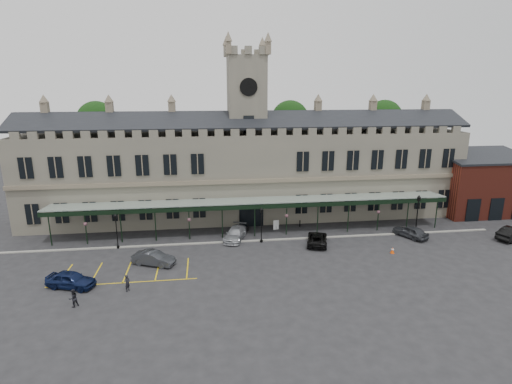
{
  "coord_description": "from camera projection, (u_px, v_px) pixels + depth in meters",
  "views": [
    {
      "loc": [
        -5.85,
        -39.14,
        17.97
      ],
      "look_at": [
        0.0,
        6.0,
        6.0
      ],
      "focal_mm": 28.0,
      "sensor_mm": 36.0,
      "label": 1
    }
  ],
  "objects": [
    {
      "name": "person_a",
      "position": [
        127.0,
        283.0,
        36.13
      ],
      "size": [
        0.59,
        0.69,
        1.59
      ],
      "primitive_type": "imported",
      "rotation": [
        0.0,
        0.0,
        1.13
      ],
      "color": "black",
      "rests_on": "ground"
    },
    {
      "name": "clock_tower",
      "position": [
        247.0,
        124.0,
        54.84
      ],
      "size": [
        5.6,
        5.6,
        24.8
      ],
      "color": "#5D594D",
      "rests_on": "ground"
    },
    {
      "name": "tree_behind_mid",
      "position": [
        290.0,
        120.0,
        64.55
      ],
      "size": [
        6.0,
        6.0,
        16.0
      ],
      "color": "#332314",
      "rests_on": "ground"
    },
    {
      "name": "parking_markings",
      "position": [
        126.0,
        274.0,
        39.66
      ],
      "size": [
        16.0,
        6.0,
        0.01
      ],
      "primitive_type": null,
      "color": "gold",
      "rests_on": "ground"
    },
    {
      "name": "car_taxi",
      "position": [
        235.0,
        234.0,
        48.51
      ],
      "size": [
        3.55,
        5.39,
        1.45
      ],
      "primitive_type": "imported",
      "rotation": [
        0.0,
        0.0,
        -0.33
      ],
      "color": "#A1A3A9",
      "rests_on": "ground"
    },
    {
      "name": "bollard_left",
      "position": [
        248.0,
        227.0,
        51.45
      ],
      "size": [
        0.17,
        0.17,
        0.93
      ],
      "primitive_type": "cylinder",
      "color": "black",
      "rests_on": "ground"
    },
    {
      "name": "traffic_cone",
      "position": [
        392.0,
        250.0,
        44.52
      ],
      "size": [
        0.44,
        0.44,
        0.7
      ],
      "rotation": [
        0.0,
        0.0,
        -0.04
      ],
      "color": "#E94707",
      "rests_on": "ground"
    },
    {
      "name": "tree_behind_left",
      "position": [
        97.0,
        122.0,
        60.82
      ],
      "size": [
        6.0,
        6.0,
        16.0
      ],
      "color": "#332314",
      "rests_on": "ground"
    },
    {
      "name": "station_building",
      "position": [
        247.0,
        171.0,
        56.45
      ],
      "size": [
        60.0,
        10.36,
        17.3
      ],
      "color": "#5D594D",
      "rests_on": "ground"
    },
    {
      "name": "tree_behind_right",
      "position": [
        384.0,
        119.0,
        66.54
      ],
      "size": [
        6.0,
        6.0,
        16.0
      ],
      "color": "#332314",
      "rests_on": "ground"
    },
    {
      "name": "bollard_right",
      "position": [
        300.0,
        223.0,
        52.99
      ],
      "size": [
        0.16,
        0.16,
        0.88
      ],
      "primitive_type": "cylinder",
      "color": "black",
      "rests_on": "ground"
    },
    {
      "name": "canopy",
      "position": [
        254.0,
        217.0,
        49.38
      ],
      "size": [
        50.0,
        4.1,
        4.3
      ],
      "color": "#8C9E93",
      "rests_on": "ground"
    },
    {
      "name": "lamp_post_mid",
      "position": [
        261.0,
        222.0,
        47.15
      ],
      "size": [
        0.41,
        0.41,
        4.38
      ],
      "color": "black",
      "rests_on": "ground"
    },
    {
      "name": "lamp_post_left",
      "position": [
        116.0,
        228.0,
        45.38
      ],
      "size": [
        0.4,
        0.4,
        4.2
      ],
      "color": "black",
      "rests_on": "ground"
    },
    {
      "name": "person_b",
      "position": [
        73.0,
        298.0,
        33.54
      ],
      "size": [
        0.98,
        0.97,
        1.6
      ],
      "primitive_type": "imported",
      "rotation": [
        0.0,
        0.0,
        3.88
      ],
      "color": "black",
      "rests_on": "ground"
    },
    {
      "name": "sign_board",
      "position": [
        276.0,
        225.0,
        51.9
      ],
      "size": [
        0.74,
        0.16,
        1.26
      ],
      "rotation": [
        0.0,
        0.0,
        0.15
      ],
      "color": "black",
      "rests_on": "ground"
    },
    {
      "name": "brick_annex",
      "position": [
        480.0,
        185.0,
        58.45
      ],
      "size": [
        12.4,
        8.36,
        9.23
      ],
      "color": "maroon",
      "rests_on": "ground"
    },
    {
      "name": "ground",
      "position": [
        263.0,
        260.0,
        42.84
      ],
      "size": [
        140.0,
        140.0,
        0.0
      ],
      "primitive_type": "plane",
      "color": "black"
    },
    {
      "name": "car_left_a",
      "position": [
        71.0,
        280.0,
        36.81
      ],
      "size": [
        4.88,
        3.16,
        1.55
      ],
      "primitive_type": "imported",
      "rotation": [
        0.0,
        0.0,
        1.25
      ],
      "color": "#0D173A",
      "rests_on": "ground"
    },
    {
      "name": "kerb",
      "position": [
        257.0,
        241.0,
        48.1
      ],
      "size": [
        60.0,
        0.4,
        0.12
      ],
      "primitive_type": "cube",
      "color": "gray",
      "rests_on": "ground"
    },
    {
      "name": "lamp_post_right",
      "position": [
        418.0,
        211.0,
        49.56
      ],
      "size": [
        0.49,
        0.49,
        5.15
      ],
      "color": "black",
      "rests_on": "ground"
    },
    {
      "name": "car_right_a",
      "position": [
        410.0,
        231.0,
        49.18
      ],
      "size": [
        3.57,
        4.71,
        1.49
      ],
      "primitive_type": "imported",
      "rotation": [
        0.0,
        0.0,
        3.61
      ],
      "color": "#303236",
      "rests_on": "ground"
    },
    {
      "name": "car_left_b",
      "position": [
        154.0,
        258.0,
        41.52
      ],
      "size": [
        4.71,
        3.16,
        1.47
      ],
      "primitive_type": "imported",
      "rotation": [
        0.0,
        0.0,
        1.17
      ],
      "color": "#303236",
      "rests_on": "ground"
    },
    {
      "name": "car_van",
      "position": [
        317.0,
        239.0,
        47.06
      ],
      "size": [
        3.51,
        5.25,
        1.34
      ],
      "primitive_type": "imported",
      "rotation": [
        0.0,
        0.0,
        2.85
      ],
      "color": "black",
      "rests_on": "ground"
    }
  ]
}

